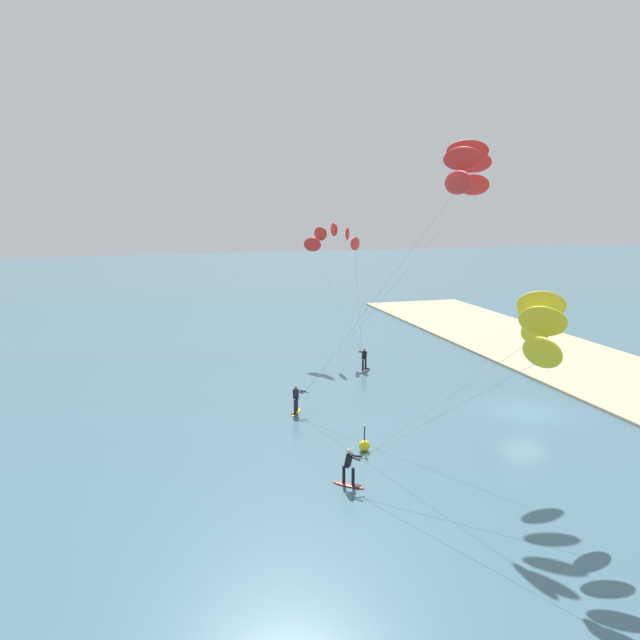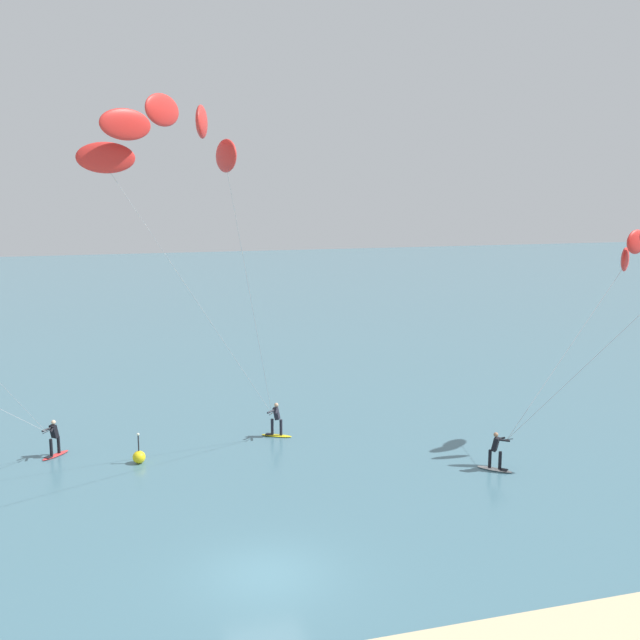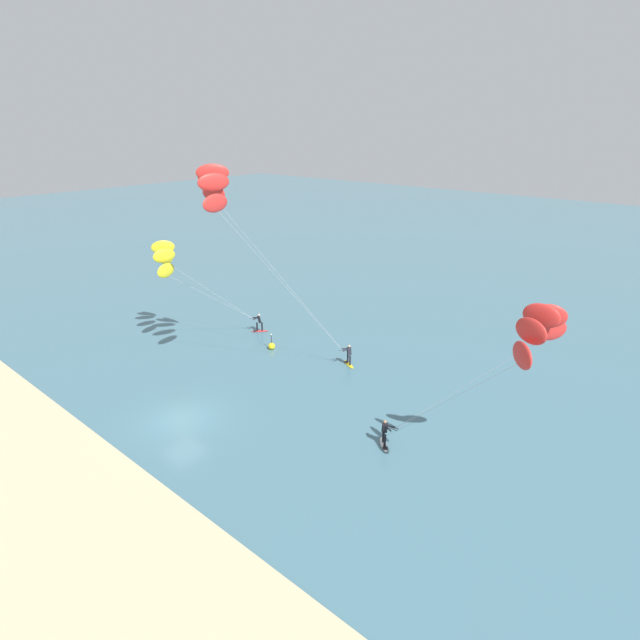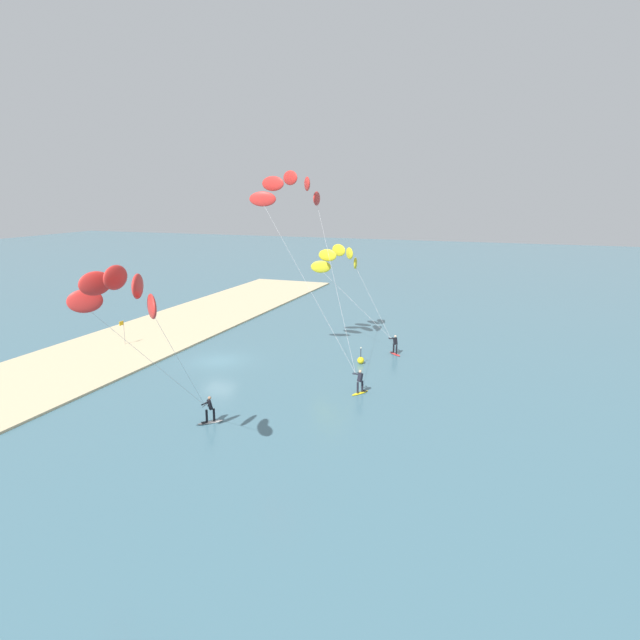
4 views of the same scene
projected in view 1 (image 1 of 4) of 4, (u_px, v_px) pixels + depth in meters
ground_plane at (526, 412)px, 38.37m from camera, size 240.00×240.00×0.00m
kitesurfer_nearshore at (460, 178)px, 32.50m from camera, size 9.29×10.40×15.06m
kitesurfer_mid_water at (532, 330)px, 25.22m from camera, size 7.23×9.05×8.78m
kitesurfer_far_out at (335, 242)px, 52.49m from camera, size 8.82×4.94×10.38m
marker_buoy at (364, 445)px, 32.28m from camera, size 0.56×0.56×1.38m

